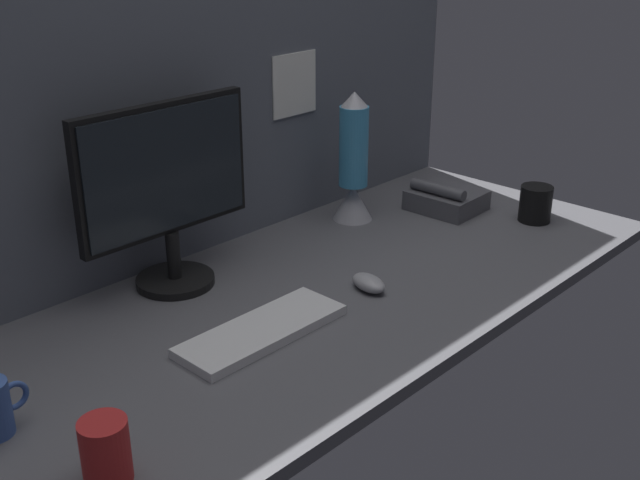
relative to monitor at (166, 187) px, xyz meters
The scene contains 9 objects.
ground_plane 41.87cm from the monitor, 48.49° to the right, with size 180.00×80.00×3.00cm, color #515156.
cubicle_wall_back 29.64cm from the monitor, 29.02° to the left, with size 180.00×5.50×77.36cm.
monitor is the anchor object (origin of this frame).
keyboard 39.56cm from the monitor, 93.83° to the right, with size 37.00×13.00×2.00cm, color silver.
mouse 50.00cm from the monitor, 50.93° to the right, with size 5.60×9.60×3.40cm, color #99999E.
mug_red_plastic 70.11cm from the monitor, 135.12° to the right, with size 7.50×7.50×10.45cm.
mug_black_travel 102.72cm from the monitor, 23.72° to the right, with size 8.82×8.82×10.00cm.
lava_lamp 59.71cm from the monitor, ahead, with size 10.92×10.92×35.74cm.
desk_phone 87.01cm from the monitor, 12.12° to the right, with size 17.56×19.50×8.80cm.
Camera 1 is at (-117.71, -111.96, 80.45)cm, focal length 44.17 mm.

